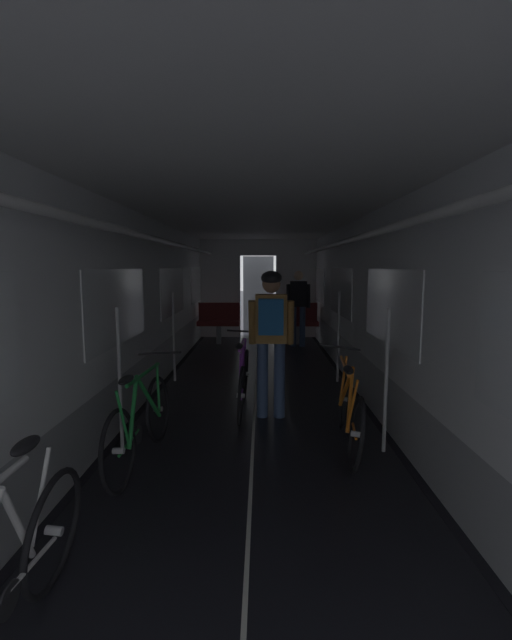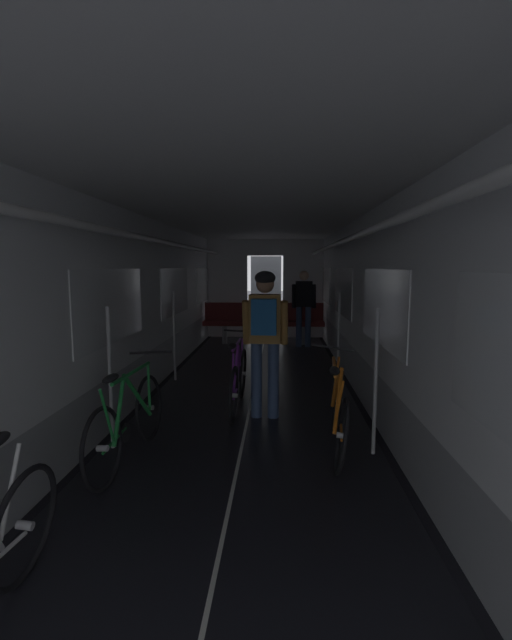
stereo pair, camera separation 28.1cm
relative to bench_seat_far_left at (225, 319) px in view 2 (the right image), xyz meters
name	(u,v)px [view 2 (the right image)]	position (x,y,z in m)	size (l,w,h in m)	color
ground_plane	(204,627)	(0.90, -8.07, -0.57)	(60.00, 60.00, 0.00)	black
train_car_shell	(251,273)	(0.90, -4.47, 1.13)	(3.14, 12.34, 2.57)	black
bench_seat_far_left	(225,319)	(0.00, 0.00, 0.00)	(0.98, 0.51, 0.95)	gray
bench_seat_far_right	(303,319)	(1.80, 0.00, 0.00)	(0.98, 0.51, 0.95)	gray
bicycle_green	(129,421)	(-0.10, -6.25, -0.18)	(0.44, 1.69, 0.95)	black
bicycle_orange	(339,411)	(1.86, -5.88, -0.19)	(0.44, 1.69, 0.95)	black
person_cyclist_aisle	(265,328)	(1.10, -5.02, 0.50)	(0.54, 0.40, 1.73)	#384C75
bicycle_purple_in_aisle	(238,380)	(0.76, -4.76, -0.18)	(0.44, 1.69, 0.94)	black
person_standing_near_bench	(304,303)	(1.80, -0.38, 0.41)	(0.53, 0.23, 1.69)	#384C75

